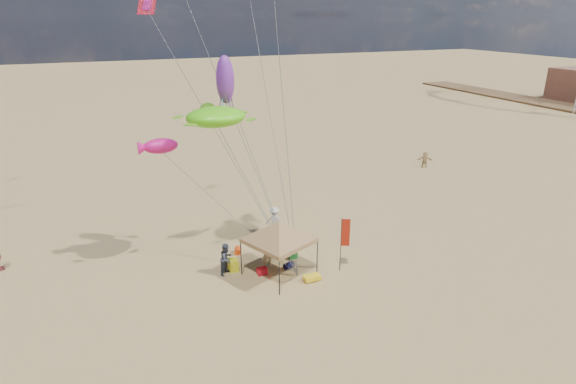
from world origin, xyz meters
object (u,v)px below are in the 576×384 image
(canopy_tent, at_px, (279,224))
(feather_flag, at_px, (344,236))
(person_near_a, at_px, (267,254))
(person_far_c, at_px, (425,160))
(chair_green, at_px, (292,252))
(person_near_b, at_px, (227,259))
(beach_cart, at_px, (312,277))
(person_near_c, at_px, (274,220))
(cooler_blue, at_px, (292,242))
(cooler_red, at_px, (262,271))
(chair_yellow, at_px, (233,265))

(canopy_tent, height_order, feather_flag, canopy_tent)
(person_near_a, height_order, person_far_c, person_near_a)
(chair_green, xyz_separation_m, person_near_b, (-4.04, -0.25, 0.56))
(beach_cart, height_order, person_near_a, person_near_a)
(canopy_tent, distance_m, person_near_c, 5.67)
(cooler_blue, height_order, person_near_a, person_near_a)
(canopy_tent, relative_size, chair_green, 7.83)
(canopy_tent, xyz_separation_m, person_near_a, (-0.31, 1.04, -2.25))
(person_far_c, bearing_deg, canopy_tent, -116.48)
(beach_cart, height_order, person_far_c, person_far_c)
(chair_green, height_order, person_near_b, person_near_b)
(canopy_tent, relative_size, person_near_a, 3.43)
(canopy_tent, bearing_deg, person_near_c, 71.00)
(canopy_tent, xyz_separation_m, cooler_red, (-0.88, 0.36, -2.86))
(cooler_blue, relative_size, chair_yellow, 0.77)
(canopy_tent, xyz_separation_m, cooler_blue, (2.11, 2.99, -2.86))
(person_near_a, relative_size, person_far_c, 1.03)
(chair_yellow, height_order, person_near_a, person_near_a)
(cooler_red, relative_size, person_near_b, 0.30)
(canopy_tent, relative_size, feather_flag, 1.71)
(canopy_tent, bearing_deg, chair_yellow, 148.64)
(person_far_c, bearing_deg, feather_flag, -109.17)
(canopy_tent, height_order, person_near_a, canopy_tent)
(person_near_c, bearing_deg, person_far_c, -133.08)
(chair_green, relative_size, beach_cart, 0.78)
(canopy_tent, bearing_deg, cooler_blue, 54.73)
(canopy_tent, xyz_separation_m, chair_green, (1.41, 1.45, -2.70))
(canopy_tent, bearing_deg, cooler_red, 157.89)
(person_near_a, bearing_deg, chair_green, -162.45)
(chair_green, distance_m, person_near_c, 3.58)
(feather_flag, height_order, beach_cart, feather_flag)
(person_near_a, relative_size, person_near_c, 0.87)
(chair_green, height_order, person_near_c, person_near_c)
(cooler_blue, height_order, chair_yellow, chair_yellow)
(person_near_b, bearing_deg, canopy_tent, -61.95)
(feather_flag, height_order, person_near_a, feather_flag)
(feather_flag, distance_m, person_near_c, 6.38)
(chair_green, xyz_separation_m, beach_cart, (-0.08, -2.81, -0.15))
(canopy_tent, bearing_deg, person_near_a, 106.70)
(cooler_red, height_order, person_near_a, person_near_a)
(person_near_c, bearing_deg, cooler_red, 84.92)
(cooler_blue, xyz_separation_m, chair_yellow, (-4.33, -1.64, 0.16))
(person_near_b, bearing_deg, chair_green, -33.89)
(cooler_red, bearing_deg, person_far_c, 30.41)
(chair_green, bearing_deg, canopy_tent, -134.32)
(person_near_b, distance_m, person_near_c, 5.74)
(canopy_tent, distance_m, person_far_c, 23.57)
(chair_yellow, height_order, person_near_c, person_near_c)
(person_near_b, height_order, person_near_c, person_near_c)
(beach_cart, height_order, person_near_c, person_near_c)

